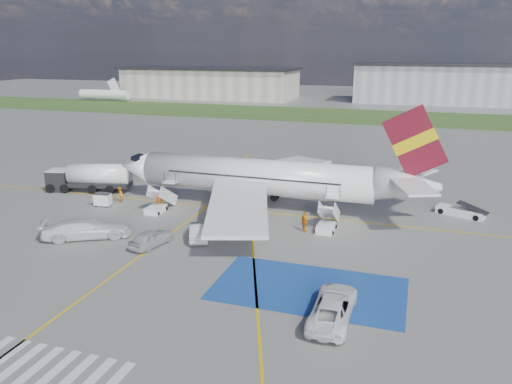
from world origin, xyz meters
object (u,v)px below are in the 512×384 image
fuel_tanker (90,180)px  van_white_b (86,226)px  car_silver_a (151,238)px  car_silver_b (199,231)px  airliner (269,177)px  van_white_a (333,303)px  belt_loader (461,212)px  gpu_cart (103,200)px

fuel_tanker → van_white_b: size_ratio=1.73×
car_silver_a → car_silver_b: bearing=-124.7°
car_silver_b → car_silver_a: bearing=19.1°
fuel_tanker → car_silver_a: bearing=-53.4°
airliner → van_white_a: airliner is taller
car_silver_a → airliner: bearing=-102.4°
belt_loader → car_silver_b: bearing=-127.5°
fuel_tanker → car_silver_a: 21.18m
airliner → gpu_cart: (-17.81, -5.48, -2.73)m
airliner → car_silver_b: size_ratio=7.80×
belt_loader → van_white_a: 26.60m
car_silver_b → fuel_tanker: bearing=-52.0°
fuel_tanker → car_silver_a: size_ratio=2.35×
gpu_cart → car_silver_a: 14.18m
gpu_cart → car_silver_a: car_silver_a is taller
belt_loader → van_white_a: bearing=-90.0°
van_white_b → van_white_a: bearing=-135.9°
fuel_tanker → belt_loader: size_ratio=1.97×
car_silver_b → van_white_b: (-10.03, -3.11, 0.41)m
belt_loader → car_silver_a: belt_loader is taller
car_silver_a → car_silver_b: 4.50m
car_silver_b → airliner: bearing=-130.3°
fuel_tanker → gpu_cart: fuel_tanker is taller
belt_loader → van_white_b: bearing=-131.5°
airliner → gpu_cart: bearing=-162.9°
gpu_cart → van_white_a: 32.83m
gpu_cart → car_silver_a: bearing=-47.4°
airliner → van_white_b: 19.79m
airliner → van_white_a: bearing=-63.2°
belt_loader → fuel_tanker: bearing=-153.9°
belt_loader → car_silver_a: bearing=-126.0°
car_silver_a → van_white_b: 6.73m
fuel_tanker → gpu_cart: (5.09, -4.82, -0.79)m
fuel_tanker → belt_loader: fuel_tanker is taller
belt_loader → car_silver_a: (-26.94, -17.70, 0.38)m
belt_loader → van_white_b: 38.07m
car_silver_b → van_white_a: size_ratio=0.85×
car_silver_a → car_silver_b: (3.31, 3.04, 0.02)m
airliner → car_silver_b: 12.05m
van_white_b → car_silver_a: bearing=-119.0°
fuel_tanker → car_silver_b: bearing=-41.8°
belt_loader → van_white_a: (-9.38, -24.89, 0.65)m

